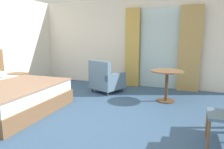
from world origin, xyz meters
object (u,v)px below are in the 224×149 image
(bed, at_px, (1,96))
(nightstand, at_px, (18,82))
(round_cafe_table, at_px, (167,78))
(armchair_by_window, at_px, (106,80))

(bed, height_order, nightstand, bed)
(nightstand, distance_m, round_cafe_table, 3.94)
(bed, relative_size, armchair_by_window, 2.29)
(nightstand, bearing_deg, round_cafe_table, 6.98)
(armchair_by_window, bearing_deg, round_cafe_table, -8.47)
(bed, height_order, armchair_by_window, bed)
(bed, distance_m, nightstand, 1.55)
(nightstand, relative_size, round_cafe_table, 0.67)
(bed, relative_size, nightstand, 4.38)
(bed, bearing_deg, nightstand, 125.02)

